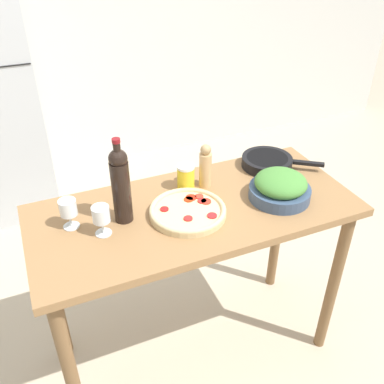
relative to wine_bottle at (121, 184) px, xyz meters
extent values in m
plane|color=#BCAD93|center=(0.30, -0.04, -1.10)|extent=(14.00, 14.00, 0.00)
cube|color=silver|center=(0.30, 2.23, 0.20)|extent=(6.40, 0.06, 2.60)
cube|color=olive|center=(0.30, -0.04, -0.19)|extent=(1.40, 0.62, 0.04)
cylinder|color=brown|center=(-0.34, -0.29, -0.65)|extent=(0.06, 0.06, 0.89)
cylinder|color=brown|center=(0.94, -0.29, -0.65)|extent=(0.06, 0.06, 0.89)
cylinder|color=brown|center=(-0.34, 0.21, -0.65)|extent=(0.06, 0.06, 0.89)
cylinder|color=brown|center=(0.94, 0.21, -0.65)|extent=(0.06, 0.06, 0.89)
cylinder|color=black|center=(0.00, 0.00, -0.04)|extent=(0.08, 0.08, 0.27)
sphere|color=black|center=(0.00, 0.00, 0.11)|extent=(0.07, 0.07, 0.07)
cylinder|color=black|center=(0.00, 0.00, 0.15)|extent=(0.03, 0.03, 0.07)
cylinder|color=maroon|center=(0.00, 0.00, 0.19)|extent=(0.03, 0.03, 0.02)
cylinder|color=silver|center=(-0.10, -0.06, -0.17)|extent=(0.07, 0.07, 0.00)
cylinder|color=silver|center=(-0.10, -0.06, -0.14)|extent=(0.01, 0.01, 0.06)
cylinder|color=white|center=(-0.10, -0.06, -0.08)|extent=(0.07, 0.07, 0.06)
cylinder|color=maroon|center=(-0.10, -0.06, -0.10)|extent=(0.06, 0.06, 0.03)
cylinder|color=silver|center=(-0.21, 0.04, -0.17)|extent=(0.07, 0.07, 0.00)
cylinder|color=silver|center=(-0.21, 0.04, -0.14)|extent=(0.01, 0.01, 0.06)
cylinder|color=white|center=(-0.21, 0.04, -0.08)|extent=(0.07, 0.07, 0.06)
cylinder|color=maroon|center=(-0.21, 0.04, -0.11)|extent=(0.06, 0.06, 0.01)
cylinder|color=tan|center=(0.41, 0.10, -0.09)|extent=(0.06, 0.06, 0.16)
sphere|color=tan|center=(0.41, 0.10, 0.01)|extent=(0.05, 0.05, 0.05)
cylinder|color=#384C6B|center=(0.67, -0.12, -0.14)|extent=(0.27, 0.27, 0.06)
ellipsoid|color=#478438|center=(0.67, -0.12, -0.09)|extent=(0.23, 0.23, 0.09)
cylinder|color=#DBC189|center=(0.25, -0.07, -0.16)|extent=(0.32, 0.32, 0.02)
torus|color=#DBC189|center=(0.25, -0.07, -0.15)|extent=(0.32, 0.32, 0.02)
cylinder|color=red|center=(0.33, -0.15, -0.15)|extent=(0.04, 0.04, 0.01)
cylinder|color=red|center=(0.28, -0.01, -0.15)|extent=(0.04, 0.04, 0.01)
cylinder|color=red|center=(0.33, -0.04, -0.15)|extent=(0.04, 0.04, 0.01)
cylinder|color=red|center=(0.16, -0.03, -0.15)|extent=(0.04, 0.04, 0.01)
cylinder|color=red|center=(0.30, 0.00, -0.15)|extent=(0.05, 0.05, 0.01)
cylinder|color=red|center=(0.23, -0.13, -0.15)|extent=(0.04, 0.04, 0.01)
cylinder|color=red|center=(0.35, -0.05, -0.15)|extent=(0.04, 0.04, 0.01)
cylinder|color=red|center=(0.33, 0.00, -0.15)|extent=(0.04, 0.04, 0.01)
cylinder|color=yellow|center=(0.32, 0.12, -0.12)|extent=(0.08, 0.08, 0.11)
cylinder|color=white|center=(0.32, 0.12, -0.06)|extent=(0.08, 0.08, 0.01)
cylinder|color=black|center=(0.76, 0.14, -0.15)|extent=(0.25, 0.25, 0.05)
cylinder|color=black|center=(0.76, 0.14, -0.14)|extent=(0.20, 0.20, 0.04)
cube|color=black|center=(0.93, 0.03, -0.13)|extent=(0.13, 0.11, 0.02)
camera|label=1|loc=(-0.30, -1.40, 0.89)|focal=40.00mm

